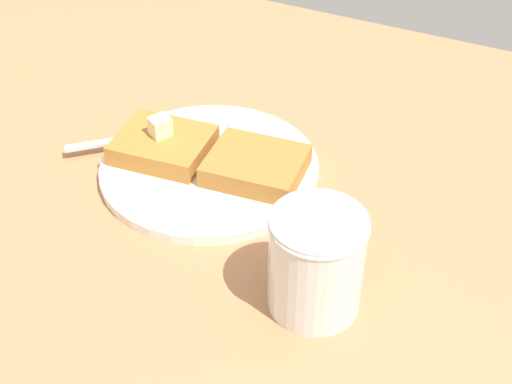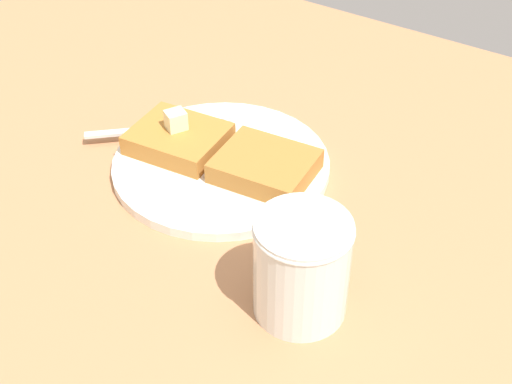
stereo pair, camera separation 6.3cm
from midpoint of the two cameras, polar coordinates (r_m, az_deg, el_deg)
The scene contains 7 objects.
table_surface at distance 69.62cm, azimuth -6.03°, elevation -1.80°, with size 96.09×96.09×2.67cm, color #AE754C.
plate at distance 72.28cm, azimuth -0.33°, elevation 2.15°, with size 22.04×22.04×1.02cm.
toast_slice_left at distance 73.43cm, azimuth -3.80°, elevation 4.18°, with size 9.18×7.76×2.11cm, color #B0702F.
toast_slice_middle at distance 69.63cm, azimuth 3.31°, elevation 1.99°, with size 9.18×7.76×2.11cm, color #A86D2F.
butter_pat_primary at distance 72.60cm, azimuth -3.99°, elevation 5.67°, with size 1.97×1.77×1.97cm, color beige.
fork at distance 76.70cm, azimuth -4.57°, elevation 5.04°, with size 12.68×11.96×0.36cm.
syrup_jar at distance 56.09cm, azimuth 6.87°, elevation -6.29°, with size 7.77×7.77×8.99cm.
Camera 2 is at (37.96, -37.72, 46.72)cm, focal length 50.00 mm.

